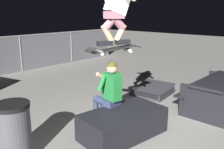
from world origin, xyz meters
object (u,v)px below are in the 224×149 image
at_px(skateboard, 114,49).
at_px(person_sitting_on_ledge, 108,91).
at_px(ledge_box_main, 123,123).
at_px(picnic_table_back, 220,90).
at_px(kicker_ramp, 153,92).
at_px(skater_airborne, 117,8).
at_px(trash_bin, 14,132).

bearing_deg(skateboard, person_sitting_on_ledge, 63.47).
bearing_deg(ledge_box_main, picnic_table_back, -21.12).
distance_m(skateboard, kicker_ramp, 2.90).
relative_size(ledge_box_main, kicker_ramp, 1.37).
bearing_deg(ledge_box_main, person_sitting_on_ledge, 77.09).
relative_size(skater_airborne, kicker_ramp, 1.00).
distance_m(ledge_box_main, kicker_ramp, 2.53).
height_order(skateboard, trash_bin, skateboard).
height_order(kicker_ramp, trash_bin, trash_bin).
relative_size(skateboard, skater_airborne, 0.92).
distance_m(ledge_box_main, skater_airborne, 2.03).
xyz_separation_m(ledge_box_main, kicker_ramp, (2.37, 0.88, -0.18)).
xyz_separation_m(ledge_box_main, picnic_table_back, (2.30, -0.89, 0.26)).
relative_size(person_sitting_on_ledge, kicker_ramp, 1.17).
xyz_separation_m(skater_airborne, trash_bin, (-1.70, 0.56, -1.80)).
xyz_separation_m(person_sitting_on_ledge, skater_airborne, (-0.07, -0.26, 1.53)).
bearing_deg(picnic_table_back, kicker_ramp, 87.79).
bearing_deg(skater_airborne, picnic_table_back, -25.42).
bearing_deg(ledge_box_main, skateboard, 95.16).
xyz_separation_m(ledge_box_main, skateboard, (-0.02, 0.21, 1.33)).
bearing_deg(skateboard, trash_bin, 161.79).
xyz_separation_m(kicker_ramp, trash_bin, (-4.03, -0.14, 0.40)).
distance_m(ledge_box_main, trash_bin, 1.83).
relative_size(kicker_ramp, picnic_table_back, 0.65).
distance_m(person_sitting_on_ledge, trash_bin, 1.81).
bearing_deg(person_sitting_on_ledge, picnic_table_back, -31.32).
relative_size(ledge_box_main, picnic_table_back, 0.89).
bearing_deg(kicker_ramp, skater_airborne, -163.40).
bearing_deg(person_sitting_on_ledge, skater_airborne, -104.51).
bearing_deg(picnic_table_back, trash_bin, 157.58).
distance_m(picnic_table_back, trash_bin, 4.28).
relative_size(ledge_box_main, skateboard, 1.49).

